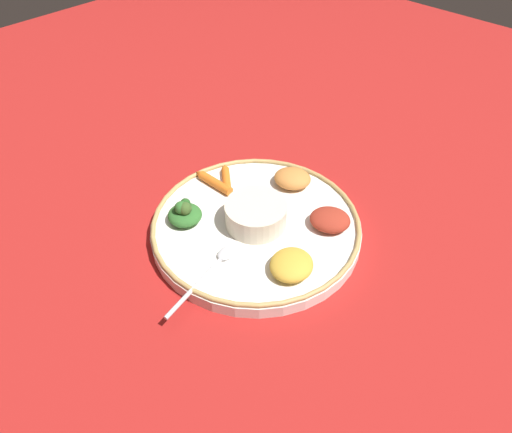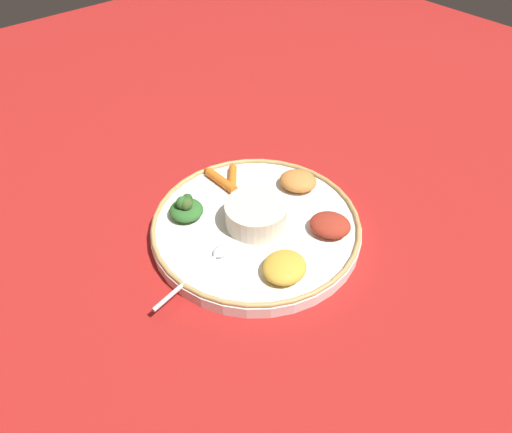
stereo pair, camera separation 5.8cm
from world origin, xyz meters
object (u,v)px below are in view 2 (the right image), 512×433
object	(u,v)px
greens_pile	(186,208)
carrot_outer	(219,179)
center_bowl	(256,213)
carrot_near_spoon	(233,176)
spoon	(206,265)

from	to	relation	value
greens_pile	carrot_outer	size ratio (longest dim) A/B	0.88
center_bowl	carrot_near_spoon	bearing A→B (deg)	-110.32
carrot_outer	center_bowl	bearing A→B (deg)	81.61
center_bowl	carrot_outer	bearing A→B (deg)	-98.39
spoon	carrot_outer	distance (m)	0.20
spoon	center_bowl	bearing A→B (deg)	-169.31
spoon	greens_pile	world-z (taller)	greens_pile
center_bowl	carrot_outer	world-z (taller)	center_bowl
spoon	carrot_near_spoon	world-z (taller)	carrot_near_spoon
center_bowl	spoon	bearing A→B (deg)	10.69
spoon	greens_pile	bearing A→B (deg)	-110.74
greens_pile	carrot_near_spoon	bearing A→B (deg)	-167.39
carrot_outer	spoon	bearing A→B (deg)	46.87
spoon	carrot_near_spoon	distance (m)	0.22
center_bowl	carrot_outer	size ratio (longest dim) A/B	1.16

